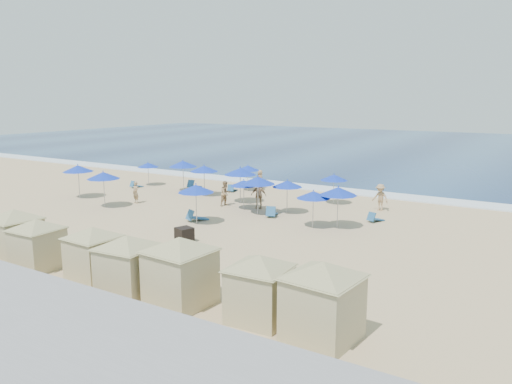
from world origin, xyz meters
TOP-DOWN VIEW (x-y plane):
  - ground at (0.00, 0.00)m, footprint 160.00×160.00m
  - ocean at (0.00, 55.00)m, footprint 160.00×80.00m
  - surf_line at (0.00, 15.50)m, footprint 160.00×2.50m
  - trash_bin at (2.28, -2.98)m, footprint 1.01×1.01m
  - cabana_0 at (-2.78, -9.46)m, footprint 4.31×4.31m
  - cabana_1 at (-0.62, -9.78)m, footprint 4.06×4.06m
  - cabana_2 at (2.62, -9.33)m, footprint 4.06×4.06m
  - cabana_3 at (5.13, -9.77)m, footprint 4.24×4.24m
  - cabana_4 at (7.53, -9.43)m, footprint 4.62×4.62m
  - cabana_5 at (10.77, -9.02)m, footprint 4.18×4.18m
  - cabana_6 at (13.21, -9.14)m, footprint 4.59×4.59m
  - umbrella_0 at (-11.91, 8.99)m, footprint 1.86×1.86m
  - umbrella_1 at (-12.51, 2.03)m, footprint 2.34×2.34m
  - umbrella_2 at (-7.43, 8.45)m, footprint 2.33×2.33m
  - umbrella_3 at (-8.20, 0.74)m, footprint 2.32×2.32m
  - umbrella_4 at (-3.01, 11.48)m, footprint 1.95×1.95m
  - umbrella_5 at (-0.84, 7.12)m, footprint 2.39×2.39m
  - umbrella_6 at (0.32, 0.50)m, footprint 2.24×2.24m
  - umbrella_7 at (3.73, 5.94)m, footprint 2.05×2.05m
  - umbrella_8 at (2.22, 4.64)m, footprint 2.34×2.34m
  - umbrella_9 at (5.20, 10.34)m, footprint 2.01×2.01m
  - umbrella_10 at (8.12, 4.15)m, footprint 2.28×2.28m
  - umbrella_11 at (6.85, 3.44)m, footprint 2.05×2.05m
  - umbrella_12 at (0.58, 5.43)m, footprint 1.89×1.89m
  - umbrella_13 at (-4.72, 7.79)m, footprint 2.22×2.22m
  - beach_chair_0 at (-12.09, 7.54)m, footprint 0.73×1.22m
  - beach_chair_1 at (-7.65, 10.01)m, footprint 0.66×1.41m
  - beach_chair_2 at (-3.90, 10.45)m, footprint 0.80×1.27m
  - beach_chair_3 at (-0.18, 0.98)m, footprint 1.12×1.53m
  - beach_chair_4 at (3.33, 4.57)m, footprint 1.06×1.51m
  - beach_chair_5 at (9.52, 6.81)m, footprint 0.93×1.31m
  - beachgoer_0 at (-7.30, 2.89)m, footprint 0.68×0.53m
  - beachgoer_1 at (-1.17, 5.71)m, footprint 0.87×1.02m
  - beachgoer_2 at (1.31, 6.21)m, footprint 1.18×0.77m
  - beachgoer_3 at (8.77, 10.11)m, footprint 1.32×0.95m
  - beachgoer_4 at (-2.70, 12.93)m, footprint 0.72×0.90m

SIDE VIEW (x-z plane):
  - ground at x=0.00m, z-range 0.00..0.00m
  - ocean at x=0.00m, z-range 0.00..0.06m
  - surf_line at x=0.00m, z-range 0.00..0.08m
  - beach_chair_0 at x=-12.09m, z-range -0.10..0.53m
  - beach_chair_2 at x=-3.90m, z-range -0.10..0.55m
  - beach_chair_5 at x=9.52m, z-range -0.10..0.56m
  - beach_chair_4 at x=3.33m, z-range -0.12..0.64m
  - beach_chair_1 at x=-7.65m, z-range -0.12..0.65m
  - beach_chair_3 at x=-0.18m, z-range -0.12..0.65m
  - trash_bin at x=2.28m, z-range 0.00..0.80m
  - beachgoer_4 at x=-2.70m, z-range 0.00..1.61m
  - beachgoer_0 at x=-7.30m, z-range 0.00..1.63m
  - beachgoer_1 at x=-1.17m, z-range 0.00..1.82m
  - beachgoer_3 at x=8.77m, z-range 0.00..1.85m
  - beachgoer_2 at x=1.31m, z-range 0.00..1.87m
  - cabana_1 at x=-0.62m, z-range 0.18..2.73m
  - cabana_2 at x=2.62m, z-range 0.19..2.73m
  - cabana_5 at x=10.77m, z-range 0.19..2.82m
  - cabana_3 at x=5.13m, z-range 0.19..2.86m
  - cabana_0 at x=-2.78m, z-range 0.20..2.91m
  - cabana_6 at x=13.21m, z-range 0.21..3.10m
  - cabana_4 at x=7.53m, z-range 0.21..3.11m
  - umbrella_0 at x=-11.91m, z-range 0.78..2.89m
  - umbrella_12 at x=0.58m, z-range 0.79..2.94m
  - umbrella_4 at x=-3.01m, z-range 0.82..3.04m
  - umbrella_9 at x=5.20m, z-range 0.84..3.12m
  - umbrella_11 at x=6.85m, z-range 0.85..3.18m
  - umbrella_7 at x=3.73m, z-range 0.86..3.19m
  - umbrella_13 at x=-4.72m, z-range 0.93..3.45m
  - umbrella_6 at x=0.32m, z-range 0.94..3.49m
  - umbrella_10 at x=8.12m, z-range 0.95..3.55m
  - umbrella_3 at x=-8.20m, z-range 0.97..3.61m
  - umbrella_2 at x=-7.43m, z-range 0.98..3.63m
  - umbrella_8 at x=2.22m, z-range 0.98..3.64m
  - umbrella_1 at x=-12.51m, z-range 0.98..3.64m
  - umbrella_5 at x=-0.84m, z-range 1.00..3.71m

